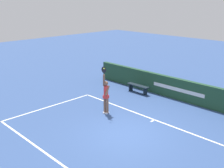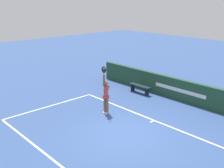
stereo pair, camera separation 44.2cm
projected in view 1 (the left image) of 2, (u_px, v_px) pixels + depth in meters
ground_plane at (127, 134)px, 12.07m from camera, size 60.00×60.00×0.00m
court_lines at (116, 139)px, 11.63m from camera, size 10.39×5.55×0.00m
back_wall at (190, 92)px, 15.48m from camera, size 14.24×0.27×1.27m
tennis_player at (106, 94)px, 13.92m from camera, size 0.49×0.41×2.50m
tennis_ball at (104, 69)px, 13.29m from camera, size 0.07×0.07×0.07m
courtside_bench_near at (138, 87)px, 17.20m from camera, size 1.57×0.37×0.51m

